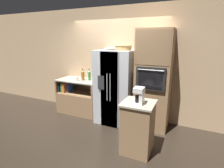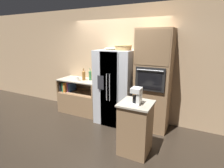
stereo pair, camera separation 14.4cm
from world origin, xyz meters
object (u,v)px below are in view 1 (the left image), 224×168
at_px(bottle_tall, 83,75).
at_px(refrigerator, 116,87).
at_px(mug, 77,79).
at_px(wall_oven, 153,80).
at_px(bottle_short, 89,75).
at_px(coffee_maker, 140,95).
at_px(fruit_bowl, 111,49).
at_px(wicker_basket, 123,47).

bearing_deg(bottle_tall, refrigerator, -3.46).
distance_m(bottle_tall, mug, 0.18).
height_order(refrigerator, wall_oven, wall_oven).
bearing_deg(refrigerator, wall_oven, 4.99).
bearing_deg(refrigerator, mug, -177.18).
distance_m(bottle_short, coffee_maker, 2.08).
xyz_separation_m(refrigerator, wall_oven, (0.88, 0.08, 0.24)).
bearing_deg(coffee_maker, fruit_bowl, 135.10).
xyz_separation_m(wall_oven, coffee_maker, (0.00, -1.12, -0.01)).
bearing_deg(wicker_basket, mug, -177.95).
height_order(refrigerator, fruit_bowl, fruit_bowl).
bearing_deg(wall_oven, bottle_tall, -179.45).
bearing_deg(coffee_maker, mug, 153.50).
bearing_deg(wicker_basket, wall_oven, 6.96).
bearing_deg(bottle_tall, coffee_maker, -30.47).
relative_size(wall_oven, mug, 17.62).
bearing_deg(mug, fruit_bowl, 0.85).
distance_m(refrigerator, bottle_short, 0.86).
distance_m(refrigerator, coffee_maker, 1.39).
bearing_deg(bottle_short, bottle_tall, -154.06).
relative_size(refrigerator, wicker_basket, 4.55).
relative_size(refrigerator, coffee_maker, 6.23).
height_order(refrigerator, wicker_basket, wicker_basket).
relative_size(fruit_bowl, bottle_tall, 0.95).
distance_m(fruit_bowl, mug, 1.27).
relative_size(wall_oven, wicker_basket, 5.74).
relative_size(refrigerator, bottle_tall, 5.66).
bearing_deg(wicker_basket, bottle_tall, 176.70).
relative_size(bottle_tall, coffee_maker, 1.10).
relative_size(refrigerator, fruit_bowl, 5.99).
bearing_deg(mug, bottle_tall, 45.79).
relative_size(wicker_basket, coffee_maker, 1.37).
distance_m(wall_oven, coffee_maker, 1.12).
xyz_separation_m(refrigerator, mug, (-1.09, -0.05, 0.11)).
bearing_deg(mug, bottle_short, 35.37).
height_order(wicker_basket, fruit_bowl, wicker_basket).
xyz_separation_m(refrigerator, wicker_basket, (0.19, -0.01, 0.95)).
relative_size(fruit_bowl, coffee_maker, 1.04).
distance_m(fruit_bowl, bottle_short, 1.03).
relative_size(wall_oven, coffee_maker, 7.86).
relative_size(bottle_tall, mug, 2.47).
height_order(wall_oven, coffee_maker, wall_oven).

